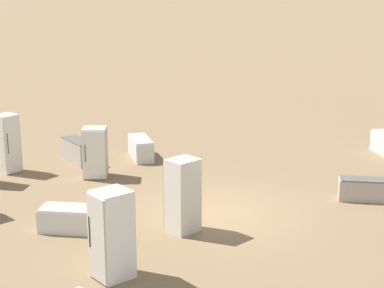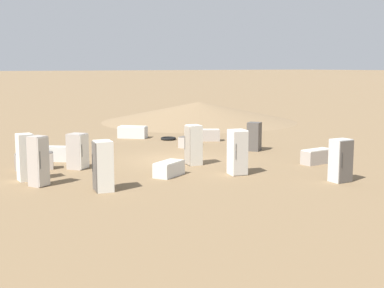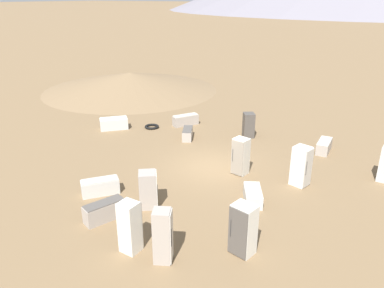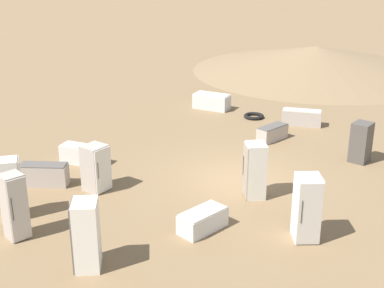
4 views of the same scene
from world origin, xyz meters
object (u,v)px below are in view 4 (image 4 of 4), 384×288
object	(u,v)px
discarded_fridge_9	(82,154)
discarded_fridge_11	(15,206)
discarded_fridge_0	(212,101)
discarded_fridge_13	(302,118)
discarded_fridge_7	(203,220)
discarded_fridge_12	(307,208)
discarded_fridge_6	(44,175)
discarded_fridge_14	(11,189)
discarded_fridge_1	(361,142)
discarded_fridge_5	(255,171)
scrap_tire	(254,116)
discarded_fridge_3	(272,133)
discarded_fridge_2	(96,168)
discarded_fridge_4	(86,235)

from	to	relation	value
discarded_fridge_9	discarded_fridge_11	world-z (taller)	discarded_fridge_11
discarded_fridge_0	discarded_fridge_13	xyz separation A→B (m)	(3.66, 3.09, -0.02)
discarded_fridge_7	discarded_fridge_12	distance (m)	2.96
discarded_fridge_6	discarded_fridge_14	bearing A→B (deg)	175.33
discarded_fridge_6	discarded_fridge_11	size ratio (longest dim) A/B	0.90
discarded_fridge_1	discarded_fridge_5	world-z (taller)	discarded_fridge_5
discarded_fridge_0	scrap_tire	world-z (taller)	discarded_fridge_0
discarded_fridge_0	discarded_fridge_3	size ratio (longest dim) A/B	1.18
discarded_fridge_5	discarded_fridge_12	size ratio (longest dim) A/B	0.97
discarded_fridge_0	discarded_fridge_5	xyz separation A→B (m)	(9.89, -1.88, 0.54)
discarded_fridge_7	discarded_fridge_9	distance (m)	6.71
discarded_fridge_7	discarded_fridge_12	bearing A→B (deg)	-144.18
discarded_fridge_5	scrap_tire	bearing A→B (deg)	-12.51
discarded_fridge_12	discarded_fridge_0	bearing A→B (deg)	-82.00
discarded_fridge_14	discarded_fridge_5	bearing A→B (deg)	86.19
discarded_fridge_1	discarded_fridge_9	world-z (taller)	discarded_fridge_1
discarded_fridge_2	discarded_fridge_14	size ratio (longest dim) A/B	0.84
discarded_fridge_0	discarded_fridge_2	bearing A→B (deg)	-176.58
discarded_fridge_6	discarded_fridge_12	size ratio (longest dim) A/B	0.91
discarded_fridge_11	discarded_fridge_13	world-z (taller)	discarded_fridge_11
discarded_fridge_1	discarded_fridge_2	xyz separation A→B (m)	(-0.33, -9.89, 0.02)
discarded_fridge_13	discarded_fridge_7	bearing A→B (deg)	168.85
discarded_fridge_12	discarded_fridge_4	bearing A→B (deg)	12.03
discarded_fridge_9	discarded_fridge_14	size ratio (longest dim) A/B	0.88
discarded_fridge_0	discarded_fridge_6	bearing A→B (deg)	173.64
discarded_fridge_3	discarded_fridge_5	bearing A→B (deg)	122.34
discarded_fridge_2	discarded_fridge_11	world-z (taller)	discarded_fridge_11
discarded_fridge_2	discarded_fridge_5	distance (m)	5.24
discarded_fridge_13	scrap_tire	xyz separation A→B (m)	(-1.64, -1.65, -0.28)
discarded_fridge_6	discarded_fridge_12	world-z (taller)	discarded_fridge_12
discarded_fridge_3	scrap_tire	size ratio (longest dim) A/B	1.64
discarded_fridge_9	discarded_fridge_12	bearing A→B (deg)	75.22
discarded_fridge_1	discarded_fridge_6	distance (m)	11.63
discarded_fridge_13	scrap_tire	bearing A→B (deg)	76.71
discarded_fridge_1	discarded_fridge_12	bearing A→B (deg)	-80.68
discarded_fridge_7	discarded_fridge_12	world-z (taller)	discarded_fridge_12
discarded_fridge_11	scrap_tire	world-z (taller)	discarded_fridge_11
discarded_fridge_3	discarded_fridge_12	world-z (taller)	discarded_fridge_12
discarded_fridge_6	discarded_fridge_7	size ratio (longest dim) A/B	1.06
discarded_fridge_4	discarded_fridge_5	size ratio (longest dim) A/B	1.00
discarded_fridge_3	discarded_fridge_13	xyz separation A→B (m)	(-1.44, 2.12, 0.05)
discarded_fridge_3	discarded_fridge_9	distance (m)	7.94
discarded_fridge_7	discarded_fridge_5	bearing A→B (deg)	-82.62
discarded_fridge_6	discarded_fridge_3	bearing A→B (deg)	-58.73
scrap_tire	discarded_fridge_2	bearing A→B (deg)	-54.34
discarded_fridge_14	scrap_tire	distance (m)	12.97
discarded_fridge_2	discarded_fridge_4	size ratio (longest dim) A/B	0.85
discarded_fridge_7	discarded_fridge_9	xyz separation A→B (m)	(-6.10, -2.81, 0.05)
discarded_fridge_6	discarded_fridge_7	bearing A→B (deg)	-116.77
discarded_fridge_2	discarded_fridge_6	bearing A→B (deg)	-65.29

